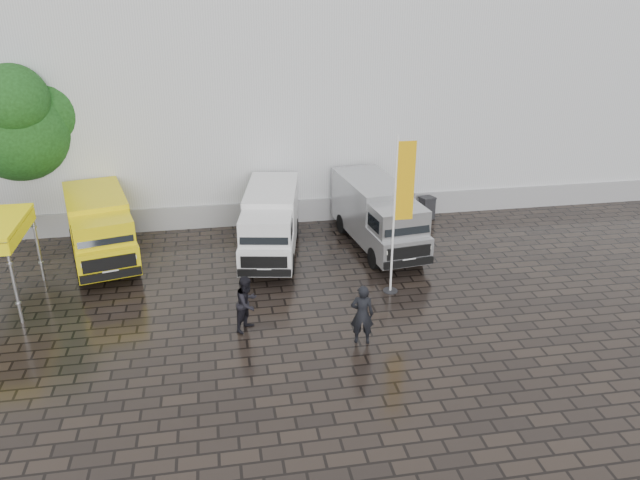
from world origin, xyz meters
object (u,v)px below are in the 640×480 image
object	(u,v)px
van_white	(271,224)
person_tent	(247,303)
van_yellow	(100,231)
van_silver	(378,217)
wheelie_bin	(427,208)
person_front	(362,314)
flagpole	(400,206)

from	to	relation	value
van_white	person_tent	distance (m)	5.64
van_yellow	van_white	bearing A→B (deg)	-17.72
van_silver	van_white	bearing A→B (deg)	172.76
van_silver	person_tent	distance (m)	7.79
van_yellow	wheelie_bin	world-z (taller)	van_yellow
person_front	person_tent	world-z (taller)	person_front
van_white	van_silver	bearing A→B (deg)	10.48
van_silver	person_front	bearing A→B (deg)	-115.66
van_white	flagpole	distance (m)	5.78
van_silver	person_front	world-z (taller)	van_silver
van_white	van_silver	world-z (taller)	van_silver
person_tent	van_white	bearing A→B (deg)	25.34
van_silver	person_tent	size ratio (longest dim) A/B	3.30
van_yellow	person_tent	size ratio (longest dim) A/B	3.04
person_tent	van_silver	bearing A→B (deg)	-6.75
van_white	wheelie_bin	world-z (taller)	van_white
van_yellow	van_white	size ratio (longest dim) A/B	0.95
person_tent	wheelie_bin	bearing A→B (deg)	-7.66
van_white	person_front	size ratio (longest dim) A/B	3.04
van_yellow	wheelie_bin	size ratio (longest dim) A/B	5.45
van_yellow	van_silver	size ratio (longest dim) A/B	0.92
wheelie_bin	person_tent	xyz separation A→B (m)	(-8.50, -8.18, 0.39)
flagpole	person_tent	bearing A→B (deg)	-162.38
person_front	person_tent	bearing A→B (deg)	-9.92
van_white	person_tent	bearing A→B (deg)	-92.62
wheelie_bin	person_tent	size ratio (longest dim) A/B	0.56
van_yellow	flagpole	world-z (taller)	flagpole
van_yellow	wheelie_bin	distance (m)	13.77
van_white	flagpole	world-z (taller)	flagpole
van_silver	person_front	distance (m)	7.20
van_yellow	flagpole	xyz separation A→B (m)	(10.23, -4.28, 1.85)
van_silver	wheelie_bin	size ratio (longest dim) A/B	5.90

